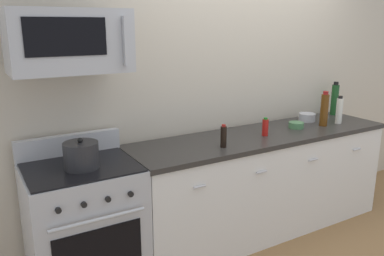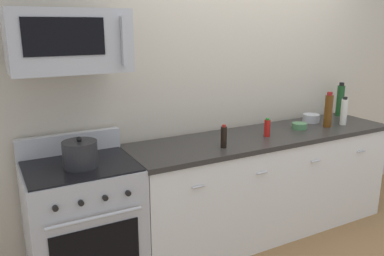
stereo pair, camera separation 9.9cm
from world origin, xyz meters
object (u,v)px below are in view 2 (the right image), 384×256
object	(u,v)px
bowl_green_glaze	(299,126)
stockpot	(80,154)
range_oven	(84,224)
bottle_wine_green	(340,100)
bottle_hot_sauce_red	(267,128)
bottle_wine_amber	(328,110)
bowl_steel_prep	(311,118)
bottle_vinegar_white	(344,112)
bottle_soy_sauce_dark	(224,137)
microwave	(68,41)

from	to	relation	value
bowl_green_glaze	stockpot	distance (m)	2.00
range_oven	bowl_green_glaze	distance (m)	2.06
bottle_wine_green	bottle_hot_sauce_red	bearing A→B (deg)	-167.37
bottle_wine_amber	bowl_steel_prep	xyz separation A→B (m)	(0.00, 0.21, -0.12)
bottle_wine_green	bottle_vinegar_white	bearing A→B (deg)	-133.16
bottle_vinegar_white	stockpot	world-z (taller)	bottle_vinegar_white
bottle_soy_sauce_dark	bowl_green_glaze	distance (m)	0.93
bowl_steel_prep	bottle_soy_sauce_dark	bearing A→B (deg)	-166.67
bottle_vinegar_white	bowl_green_glaze	xyz separation A→B (m)	(-0.48, 0.08, -0.10)
bottle_soy_sauce_dark	bowl_green_glaze	size ratio (longest dim) A/B	1.32
range_oven	bottle_wine_amber	distance (m)	2.37
range_oven	bottle_wine_amber	size ratio (longest dim) A/B	3.25
bottle_vinegar_white	bowl_green_glaze	world-z (taller)	bottle_vinegar_white
bottle_soy_sauce_dark	microwave	bearing A→B (deg)	170.02
stockpot	microwave	bearing A→B (deg)	89.87
microwave	bottle_hot_sauce_red	xyz separation A→B (m)	(1.58, -0.10, -0.76)
microwave	bowl_green_glaze	bearing A→B (deg)	-1.42
bowl_steel_prep	bowl_green_glaze	xyz separation A→B (m)	(-0.29, -0.15, -0.01)
range_oven	bowl_steel_prep	distance (m)	2.35
microwave	stockpot	bearing A→B (deg)	-90.13
range_oven	bottle_vinegar_white	xyz separation A→B (m)	(2.48, -0.08, 0.58)
bottle_wine_amber	bowl_green_glaze	world-z (taller)	bottle_wine_amber
range_oven	microwave	distance (m)	1.28
bottle_vinegar_white	stockpot	bearing A→B (deg)	179.35
bottle_vinegar_white	bottle_soy_sauce_dark	world-z (taller)	bottle_vinegar_white
bottle_wine_amber	bottle_soy_sauce_dark	world-z (taller)	bottle_wine_amber
bottle_wine_amber	bottle_wine_green	xyz separation A→B (m)	(0.47, 0.28, 0.01)
bottle_hot_sauce_red	bottle_wine_green	size ratio (longest dim) A/B	0.45
range_oven	bowl_green_glaze	bearing A→B (deg)	-0.14
range_oven	microwave	world-z (taller)	microwave
bottle_vinegar_white	bowl_steel_prep	xyz separation A→B (m)	(-0.19, 0.22, -0.09)
stockpot	bottle_wine_amber	bearing A→B (deg)	-0.40
bottle_wine_amber	bottle_soy_sauce_dark	bearing A→B (deg)	-176.35
microwave	bottle_hot_sauce_red	distance (m)	1.76
microwave	bowl_green_glaze	size ratio (longest dim) A/B	5.37
stockpot	bottle_hot_sauce_red	bearing A→B (deg)	-0.09
bottle_hot_sauce_red	stockpot	size ratio (longest dim) A/B	0.68
bottle_wine_amber	bottle_hot_sauce_red	xyz separation A→B (m)	(-0.70, 0.01, -0.08)
bottle_soy_sauce_dark	bottle_hot_sauce_red	bearing A→B (deg)	10.24
bottle_vinegar_white	stockpot	size ratio (longest dim) A/B	1.16
bottle_wine_amber	bowl_steel_prep	bearing A→B (deg)	89.07
range_oven	bottle_vinegar_white	world-z (taller)	bottle_vinegar_white
bottle_vinegar_white	bottle_soy_sauce_dark	size ratio (longest dim) A/B	1.48
bottle_wine_amber	bottle_hot_sauce_red	size ratio (longest dim) A/B	2.08
bottle_hot_sauce_red	bowl_steel_prep	world-z (taller)	bottle_hot_sauce_red
range_oven	stockpot	size ratio (longest dim) A/B	4.61
range_oven	bowl_green_glaze	world-z (taller)	range_oven
bowl_steel_prep	range_oven	bearing A→B (deg)	-176.50
bottle_vinegar_white	bowl_steel_prep	bearing A→B (deg)	130.88
range_oven	bottle_soy_sauce_dark	xyz separation A→B (m)	(1.08, -0.15, 0.54)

